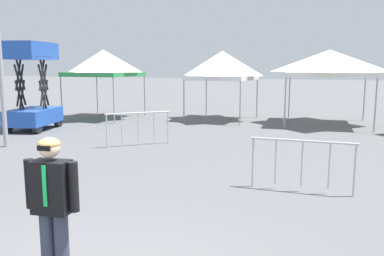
{
  "coord_description": "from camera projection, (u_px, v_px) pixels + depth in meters",
  "views": [
    {
      "loc": [
        2.62,
        -3.35,
        2.56
      ],
      "look_at": [
        -0.17,
        4.12,
        1.3
      ],
      "focal_mm": 37.47,
      "sensor_mm": 36.0,
      "label": 1
    }
  ],
  "objects": [
    {
      "name": "canopy_tent_behind_center",
      "position": [
        104.0,
        63.0,
        19.14
      ],
      "size": [
        3.04,
        3.04,
        3.28
      ],
      "color": "#9E9EA3",
      "rests_on": "ground"
    },
    {
      "name": "canopy_tent_right_of_center",
      "position": [
        222.0,
        65.0,
        18.55
      ],
      "size": [
        2.99,
        2.99,
        3.2
      ],
      "color": "#9E9EA3",
      "rests_on": "ground"
    },
    {
      "name": "canopy_tent_far_right",
      "position": [
        329.0,
        63.0,
        17.04
      ],
      "size": [
        3.78,
        3.78,
        3.2
      ],
      "color": "#9E9EA3",
      "rests_on": "ground"
    },
    {
      "name": "scissor_lift",
      "position": [
        33.0,
        103.0,
        15.81
      ],
      "size": [
        1.89,
        2.56,
        3.43
      ],
      "color": "black",
      "rests_on": "ground"
    },
    {
      "name": "person_foreground",
      "position": [
        53.0,
        203.0,
        4.47
      ],
      "size": [
        0.65,
        0.29,
        1.78
      ],
      "color": "#33384C",
      "rests_on": "ground"
    },
    {
      "name": "crowd_barrier_near_person",
      "position": [
        302.0,
        155.0,
        8.07
      ],
      "size": [
        2.1,
        0.1,
        1.08
      ],
      "color": "#B7BABF",
      "rests_on": "ground"
    },
    {
      "name": "crowd_barrier_by_lift",
      "position": [
        138.0,
        122.0,
        12.74
      ],
      "size": [
        1.6,
        1.43,
        1.08
      ],
      "color": "#B7BABF",
      "rests_on": "ground"
    }
  ]
}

